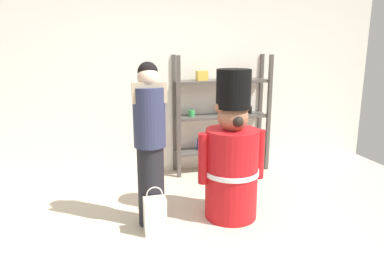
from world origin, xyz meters
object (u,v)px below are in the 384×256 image
object	(u,v)px
merchandise_shelf	(222,113)
person_shopper	(150,142)
teddy_bear_guard	(232,159)
shopping_bag	(155,215)

from	to	relation	value
merchandise_shelf	person_shopper	xyz separation A→B (m)	(-1.23, -1.38, 0.02)
merchandise_shelf	person_shopper	world-z (taller)	merchandise_shelf
teddy_bear_guard	shopping_bag	size ratio (longest dim) A/B	3.24
merchandise_shelf	teddy_bear_guard	size ratio (longest dim) A/B	1.06
merchandise_shelf	teddy_bear_guard	xyz separation A→B (m)	(-0.38, -1.43, -0.20)
merchandise_shelf	shopping_bag	bearing A→B (deg)	-127.60
teddy_bear_guard	person_shopper	size ratio (longest dim) A/B	0.95
teddy_bear_guard	shopping_bag	xyz separation A→B (m)	(-0.85, -0.16, -0.46)
merchandise_shelf	shopping_bag	distance (m)	2.12
teddy_bear_guard	person_shopper	world-z (taller)	person_shopper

